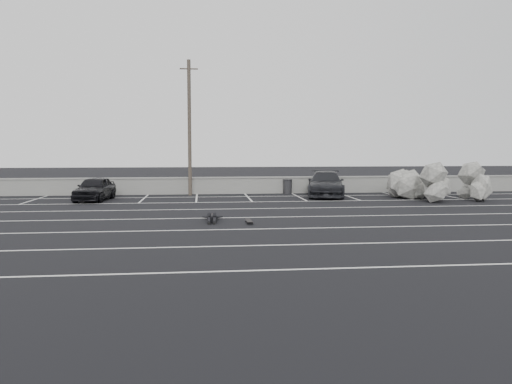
{
  "coord_description": "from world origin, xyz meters",
  "views": [
    {
      "loc": [
        -1.68,
        -17.41,
        2.86
      ],
      "look_at": [
        0.61,
        3.68,
        1.0
      ],
      "focal_mm": 35.0,
      "sensor_mm": 36.0,
      "label": 1
    }
  ],
  "objects": [
    {
      "name": "car_left",
      "position": [
        -7.55,
        10.71,
        0.66
      ],
      "size": [
        1.95,
        4.03,
        1.33
      ],
      "primitive_type": "imported",
      "rotation": [
        0.0,
        0.0,
        -0.1
      ],
      "color": "black",
      "rests_on": "ground"
    },
    {
      "name": "skateboard",
      "position": [
        0.1,
        1.4,
        0.08
      ],
      "size": [
        0.25,
        0.82,
        0.1
      ],
      "rotation": [
        0.0,
        0.0,
        0.03
      ],
      "color": "black",
      "rests_on": "ground"
    },
    {
      "name": "seawall",
      "position": [
        0.0,
        14.0,
        0.55
      ],
      "size": [
        50.0,
        0.45,
        1.06
      ],
      "color": "gray",
      "rests_on": "ground"
    },
    {
      "name": "stall_lines",
      "position": [
        -0.08,
        4.41,
        0.0
      ],
      "size": [
        36.0,
        20.05,
        0.01
      ],
      "color": "silver",
      "rests_on": "ground"
    },
    {
      "name": "utility_pole",
      "position": [
        -2.4,
        13.2,
        4.13
      ],
      "size": [
        1.09,
        0.22,
        8.15
      ],
      "color": "#4C4238",
      "rests_on": "ground"
    },
    {
      "name": "riprap_pile",
      "position": [
        10.79,
        9.81,
        0.63
      ],
      "size": [
        6.02,
        5.0,
        1.57
      ],
      "color": "#A2A098",
      "rests_on": "ground"
    },
    {
      "name": "person",
      "position": [
        -1.29,
        2.29,
        0.21
      ],
      "size": [
        1.03,
        2.22,
        0.43
      ],
      "primitive_type": null,
      "rotation": [
        0.0,
        0.0,
        -0.04
      ],
      "color": "black",
      "rests_on": "ground"
    },
    {
      "name": "ground",
      "position": [
        0.0,
        0.0,
        0.0
      ],
      "size": [
        120.0,
        120.0,
        0.0
      ],
      "primitive_type": "plane",
      "color": "black",
      "rests_on": "ground"
    },
    {
      "name": "trash_bin",
      "position": [
        3.7,
        13.6,
        0.47
      ],
      "size": [
        0.66,
        0.66,
        0.92
      ],
      "rotation": [
        0.0,
        0.0,
        0.1
      ],
      "color": "#252528",
      "rests_on": "ground"
    },
    {
      "name": "car_right",
      "position": [
        5.67,
        11.67,
        0.74
      ],
      "size": [
        3.2,
        5.47,
        1.49
      ],
      "primitive_type": "imported",
      "rotation": [
        0.0,
        0.0,
        -0.23
      ],
      "color": "black",
      "rests_on": "ground"
    }
  ]
}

